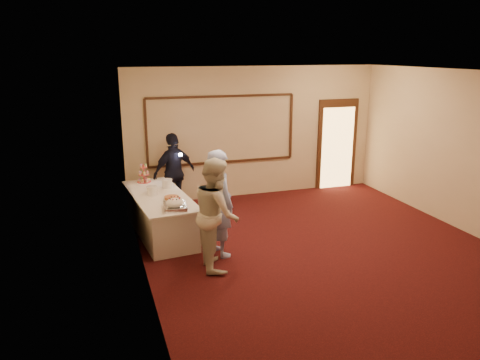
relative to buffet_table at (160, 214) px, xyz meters
name	(u,v)px	position (x,y,z in m)	size (l,w,h in m)	color
floor	(322,250)	(2.54, -1.63, -0.39)	(7.00, 7.00, 0.00)	black
room_walls	(328,134)	(2.54, -1.63, 1.64)	(6.04, 7.04, 3.02)	beige
wall_molding	(222,130)	(1.74, 1.84, 1.21)	(3.45, 0.04, 1.55)	#372010
doorway	(337,145)	(4.69, 1.83, 0.69)	(1.05, 0.07, 2.20)	#372010
buffet_table	(160,214)	(0.00, 0.00, 0.00)	(1.17, 2.47, 0.77)	white
pavlova_tray	(175,204)	(0.14, -0.88, 0.46)	(0.42, 0.56, 0.19)	silver
cupcake_stand	(144,175)	(-0.15, 0.96, 0.53)	(0.28, 0.28, 0.41)	#D44544
plate_stack_a	(152,191)	(-0.12, 0.02, 0.46)	(0.20, 0.20, 0.16)	white
plate_stack_b	(167,183)	(0.22, 0.42, 0.47)	(0.20, 0.20, 0.17)	white
tart	(172,198)	(0.17, -0.36, 0.41)	(0.30, 0.30, 0.06)	white
man	(219,203)	(0.82, -1.20, 0.52)	(0.66, 0.43, 1.81)	#9BB3FA
woman	(216,213)	(0.65, -1.62, 0.49)	(0.86, 0.67, 1.77)	beige
guest	(174,173)	(0.51, 1.24, 0.46)	(0.99, 0.41, 1.69)	black
camera_flash	(180,155)	(0.61, 1.00, 0.89)	(0.07, 0.04, 0.05)	white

